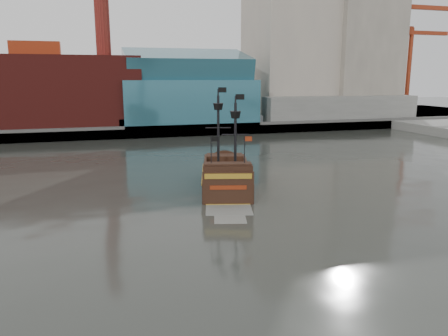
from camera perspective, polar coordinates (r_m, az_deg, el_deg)
name	(u,v)px	position (r m, az deg, el deg)	size (l,w,h in m)	color
ground	(247,244)	(34.54, 3.00, -9.89)	(400.00, 400.00, 0.00)	#2B2E28
promenade_far	(136,120)	(123.25, -11.44, 6.16)	(220.00, 60.00, 2.00)	slate
seawall	(149,132)	(94.04, -9.79, 4.69)	(220.00, 1.00, 2.60)	#4C4C49
skyline	(156,29)	(116.48, -8.91, 17.55)	(149.00, 45.00, 62.00)	brown
crane_a	(406,54)	(143.62, 22.72, 13.52)	(22.50, 4.00, 32.25)	slate
crane_b	(410,68)	(157.31, 23.07, 11.98)	(19.10, 4.00, 26.25)	slate
pirate_ship	(226,179)	(50.40, 0.27, -1.51)	(8.98, 17.30, 12.42)	black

